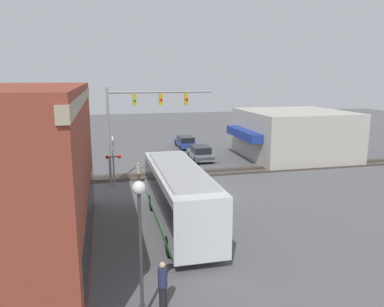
{
  "coord_description": "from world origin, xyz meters",
  "views": [
    {
      "loc": [
        -24.46,
        6.67,
        8.26
      ],
      "look_at": [
        2.99,
        0.14,
        2.41
      ],
      "focal_mm": 35.0,
      "sensor_mm": 36.0,
      "label": 1
    }
  ],
  "objects_px": {
    "city_bus": "(179,195)",
    "parked_car_grey": "(200,154)",
    "pedestrian_at_crossing": "(138,173)",
    "streetlamp": "(140,239)",
    "parked_car_blue": "(185,142)",
    "crossing_signal": "(113,157)",
    "pedestrian_by_lamp": "(163,285)"
  },
  "relations": [
    {
      "from": "city_bus",
      "to": "parked_car_grey",
      "type": "bearing_deg",
      "value": -18.59
    },
    {
      "from": "parked_car_grey",
      "to": "pedestrian_at_crossing",
      "type": "distance_m",
      "value": 9.68
    },
    {
      "from": "streetlamp",
      "to": "parked_car_blue",
      "type": "distance_m",
      "value": 31.89
    },
    {
      "from": "parked_car_grey",
      "to": "parked_car_blue",
      "type": "relative_size",
      "value": 0.9
    },
    {
      "from": "crossing_signal",
      "to": "streetlamp",
      "type": "bearing_deg",
      "value": -178.58
    },
    {
      "from": "crossing_signal",
      "to": "parked_car_blue",
      "type": "bearing_deg",
      "value": -31.47
    },
    {
      "from": "crossing_signal",
      "to": "pedestrian_at_crossing",
      "type": "distance_m",
      "value": 2.4
    },
    {
      "from": "parked_car_grey",
      "to": "pedestrian_at_crossing",
      "type": "xyz_separation_m",
      "value": [
        -6.89,
        6.79,
        0.17
      ]
    },
    {
      "from": "city_bus",
      "to": "parked_car_grey",
      "type": "relative_size",
      "value": 2.41
    },
    {
      "from": "city_bus",
      "to": "crossing_signal",
      "type": "distance_m",
      "value": 9.42
    },
    {
      "from": "crossing_signal",
      "to": "streetlamp",
      "type": "xyz_separation_m",
      "value": [
        -16.53,
        -0.41,
        0.67
      ]
    },
    {
      "from": "pedestrian_at_crossing",
      "to": "parked_car_blue",
      "type": "bearing_deg",
      "value": -26.16
    },
    {
      "from": "city_bus",
      "to": "parked_car_blue",
      "type": "height_order",
      "value": "city_bus"
    },
    {
      "from": "pedestrian_at_crossing",
      "to": "city_bus",
      "type": "bearing_deg",
      "value": -171.36
    },
    {
      "from": "pedestrian_by_lamp",
      "to": "crossing_signal",
      "type": "bearing_deg",
      "value": 4.27
    },
    {
      "from": "crossing_signal",
      "to": "parked_car_grey",
      "type": "distance_m",
      "value": 11.41
    },
    {
      "from": "pedestrian_by_lamp",
      "to": "pedestrian_at_crossing",
      "type": "relative_size",
      "value": 1.08
    },
    {
      "from": "parked_car_blue",
      "to": "pedestrian_by_lamp",
      "type": "relative_size",
      "value": 2.63
    },
    {
      "from": "city_bus",
      "to": "pedestrian_at_crossing",
      "type": "distance_m",
      "value": 9.33
    },
    {
      "from": "crossing_signal",
      "to": "parked_car_blue",
      "type": "xyz_separation_m",
      "value": [
        14.18,
        -8.68,
        -1.66
      ]
    },
    {
      "from": "parked_car_grey",
      "to": "pedestrian_by_lamp",
      "type": "distance_m",
      "value": 24.46
    },
    {
      "from": "crossing_signal",
      "to": "pedestrian_by_lamp",
      "type": "relative_size",
      "value": 2.11
    },
    {
      "from": "streetlamp",
      "to": "parked_car_blue",
      "type": "xyz_separation_m",
      "value": [
        30.71,
        -8.27,
        -2.33
      ]
    },
    {
      "from": "city_bus",
      "to": "streetlamp",
      "type": "relative_size",
      "value": 2.08
    },
    {
      "from": "crossing_signal",
      "to": "pedestrian_by_lamp",
      "type": "bearing_deg",
      "value": -175.73
    },
    {
      "from": "pedestrian_by_lamp",
      "to": "pedestrian_at_crossing",
      "type": "height_order",
      "value": "pedestrian_by_lamp"
    },
    {
      "from": "city_bus",
      "to": "pedestrian_by_lamp",
      "type": "xyz_separation_m",
      "value": [
        -7.23,
        2.08,
        -0.94
      ]
    },
    {
      "from": "streetlamp",
      "to": "pedestrian_by_lamp",
      "type": "relative_size",
      "value": 2.75
    },
    {
      "from": "streetlamp",
      "to": "pedestrian_at_crossing",
      "type": "xyz_separation_m",
      "value": [
        16.88,
        -1.47,
        -2.12
      ]
    },
    {
      "from": "parked_car_grey",
      "to": "parked_car_blue",
      "type": "bearing_deg",
      "value": 0.0
    },
    {
      "from": "streetlamp",
      "to": "pedestrian_by_lamp",
      "type": "distance_m",
      "value": 2.24
    },
    {
      "from": "crossing_signal",
      "to": "pedestrian_at_crossing",
      "type": "bearing_deg",
      "value": -79.63
    }
  ]
}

